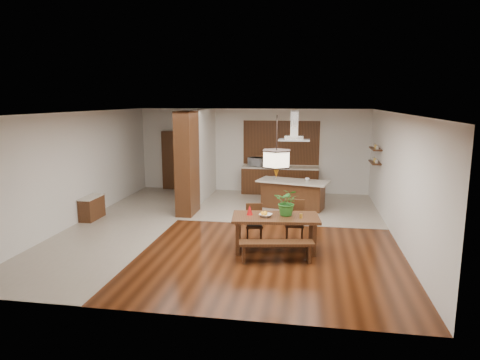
% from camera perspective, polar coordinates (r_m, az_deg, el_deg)
% --- Properties ---
extents(room_shell, '(9.00, 9.04, 2.92)m').
position_cam_1_polar(room_shell, '(10.49, -1.62, 4.41)').
color(room_shell, black).
rests_on(room_shell, ground).
extents(tile_hallway, '(2.50, 9.00, 0.01)m').
position_cam_1_polar(tile_hallway, '(11.73, -14.94, -5.54)').
color(tile_hallway, '#AFA392').
rests_on(tile_hallway, ground).
extents(tile_kitchen, '(5.50, 4.00, 0.01)m').
position_cam_1_polar(tile_kitchen, '(13.16, 5.87, -3.46)').
color(tile_kitchen, '#AFA392').
rests_on(tile_kitchen, ground).
extents(soffit_band, '(8.00, 9.00, 0.02)m').
position_cam_1_polar(soffit_band, '(10.44, -1.65, 8.91)').
color(soffit_band, '#412410').
rests_on(soffit_band, room_shell).
extents(partition_pier, '(0.45, 1.00, 2.90)m').
position_cam_1_polar(partition_pier, '(12.06, -7.07, 2.22)').
color(partition_pier, '#331C0E').
rests_on(partition_pier, ground).
extents(partition_stub, '(0.18, 2.40, 2.90)m').
position_cam_1_polar(partition_stub, '(14.07, -4.66, 3.47)').
color(partition_stub, silver).
rests_on(partition_stub, ground).
extents(hallway_console, '(0.37, 0.88, 0.63)m').
position_cam_1_polar(hallway_console, '(12.29, -19.15, -3.54)').
color(hallway_console, '#331C0E').
rests_on(hallway_console, ground).
extents(hallway_doorway, '(1.10, 0.20, 2.10)m').
position_cam_1_polar(hallway_doorway, '(15.52, -8.33, 2.58)').
color(hallway_doorway, '#331C0E').
rests_on(hallway_doorway, ground).
extents(rear_counter, '(2.60, 0.62, 0.95)m').
position_cam_1_polar(rear_counter, '(14.73, 5.35, -0.05)').
color(rear_counter, '#331C0E').
rests_on(rear_counter, ground).
extents(kitchen_window, '(2.60, 0.08, 1.50)m').
position_cam_1_polar(kitchen_window, '(14.81, 5.50, 4.98)').
color(kitchen_window, '#A45E31').
rests_on(kitchen_window, room_shell).
extents(shelf_lower, '(0.26, 0.90, 0.04)m').
position_cam_1_polar(shelf_lower, '(13.10, 17.53, 2.25)').
color(shelf_lower, '#331C0E').
rests_on(shelf_lower, room_shell).
extents(shelf_upper, '(0.26, 0.90, 0.04)m').
position_cam_1_polar(shelf_upper, '(13.05, 17.63, 3.99)').
color(shelf_upper, '#331C0E').
rests_on(shelf_upper, room_shell).
extents(dining_table, '(1.93, 1.13, 0.76)m').
position_cam_1_polar(dining_table, '(9.22, 4.74, -6.03)').
color(dining_table, '#331C0E').
rests_on(dining_table, ground).
extents(dining_bench, '(1.53, 0.58, 0.42)m').
position_cam_1_polar(dining_bench, '(8.71, 4.86, -9.50)').
color(dining_bench, '#331C0E').
rests_on(dining_bench, ground).
extents(dining_chair_left, '(0.44, 0.44, 0.86)m').
position_cam_1_polar(dining_chair_left, '(9.79, 1.92, -5.80)').
color(dining_chair_left, '#331C0E').
rests_on(dining_chair_left, ground).
extents(dining_chair_right, '(0.43, 0.43, 0.96)m').
position_cam_1_polar(dining_chair_right, '(9.81, 7.31, -5.56)').
color(dining_chair_right, '#331C0E').
rests_on(dining_chair_right, ground).
extents(pendant_lantern, '(0.64, 0.64, 1.31)m').
position_cam_1_polar(pendant_lantern, '(8.89, 4.91, 4.42)').
color(pendant_lantern, '#FFECC3').
rests_on(pendant_lantern, room_shell).
extents(foliage_plant, '(0.61, 0.55, 0.59)m').
position_cam_1_polar(foliage_plant, '(9.17, 6.34, -2.93)').
color(foliage_plant, '#296D24').
rests_on(foliage_plant, dining_table).
extents(fruit_bowl, '(0.32, 0.32, 0.07)m').
position_cam_1_polar(fruit_bowl, '(9.09, 3.44, -4.72)').
color(fruit_bowl, '#BEB1A6').
rests_on(fruit_bowl, dining_table).
extents(napkin_cone, '(0.17, 0.17, 0.21)m').
position_cam_1_polar(napkin_cone, '(9.21, 1.30, -4.03)').
color(napkin_cone, red).
rests_on(napkin_cone, dining_table).
extents(gold_ornament, '(0.08, 0.08, 0.09)m').
position_cam_1_polar(gold_ornament, '(9.07, 8.14, -4.76)').
color(gold_ornament, gold).
rests_on(gold_ornament, dining_table).
extents(kitchen_island, '(2.21, 1.38, 0.85)m').
position_cam_1_polar(kitchen_island, '(12.85, 7.06, -1.86)').
color(kitchen_island, '#331C0E').
rests_on(kitchen_island, ground).
extents(range_hood, '(0.90, 0.55, 0.87)m').
position_cam_1_polar(range_hood, '(12.57, 7.27, 7.21)').
color(range_hood, silver).
rests_on(range_hood, room_shell).
extents(island_cup, '(0.14, 0.14, 0.10)m').
position_cam_1_polar(island_cup, '(12.69, 8.96, 0.08)').
color(island_cup, silver).
rests_on(island_cup, kitchen_island).
extents(microwave, '(0.64, 0.55, 0.30)m').
position_cam_1_polar(microwave, '(14.74, 2.24, 2.45)').
color(microwave, silver).
rests_on(microwave, rear_counter).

